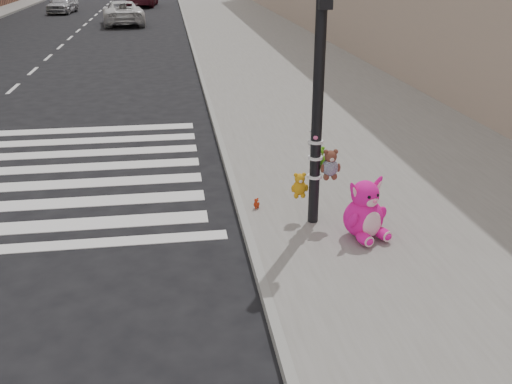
{
  "coord_description": "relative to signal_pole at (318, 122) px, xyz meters",
  "views": [
    {
      "loc": [
        0.55,
        -6.01,
        4.0
      ],
      "look_at": [
        1.68,
        1.65,
        0.75
      ],
      "focal_mm": 40.0,
      "sensor_mm": 36.0,
      "label": 1
    }
  ],
  "objects": [
    {
      "name": "car_white_near",
      "position": [
        -4.78,
        28.79,
        -1.04
      ],
      "size": [
        2.82,
        5.24,
        1.4
      ],
      "primitive_type": "imported",
      "rotation": [
        0.0,
        0.0,
        3.24
      ],
      "color": "silver",
      "rests_on": "ground"
    },
    {
      "name": "signal_pole",
      "position": [
        0.0,
        0.0,
        0.0
      ],
      "size": [
        0.72,
        0.48,
        4.0
      ],
      "color": "black",
      "rests_on": "sidewalk_near"
    },
    {
      "name": "curb_edge",
      "position": [
        -1.07,
        8.19,
        -1.66
      ],
      "size": [
        0.12,
        80.0,
        0.15
      ],
      "primitive_type": "cube",
      "color": "gray",
      "rests_on": "ground"
    },
    {
      "name": "sidewalk_near",
      "position": [
        2.38,
        8.19,
        -1.66
      ],
      "size": [
        7.0,
        80.0,
        0.14
      ],
      "primitive_type": "cube",
      "color": "slate",
      "rests_on": "ground"
    },
    {
      "name": "red_teddy",
      "position": [
        -0.82,
        0.59,
        -1.5
      ],
      "size": [
        0.15,
        0.14,
        0.18
      ],
      "primitive_type": null,
      "rotation": [
        0.0,
        0.0,
        0.6
      ],
      "color": "#B12D11",
      "rests_on": "sidewalk_near"
    },
    {
      "name": "car_silver_deep",
      "position": [
        -9.57,
        36.73,
        -1.07
      ],
      "size": [
        1.99,
        4.02,
        1.32
      ],
      "primitive_type": "imported",
      "rotation": [
        0.0,
        0.0,
        -0.11
      ],
      "color": "#BBBBC0",
      "rests_on": "ground"
    },
    {
      "name": "pink_bunny",
      "position": [
        0.59,
        -0.64,
        -1.22
      ],
      "size": [
        0.76,
        0.82,
        0.93
      ],
      "rotation": [
        0.0,
        0.0,
        0.35
      ],
      "color": "#F41499",
      "rests_on": "sidewalk_near"
    },
    {
      "name": "ground",
      "position": [
        -2.62,
        -1.81,
        -1.73
      ],
      "size": [
        120.0,
        120.0,
        0.0
      ],
      "primitive_type": "plane",
      "color": "black",
      "rests_on": "ground"
    }
  ]
}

